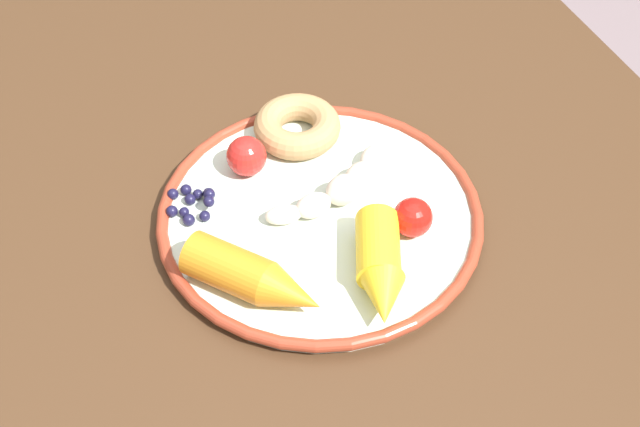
{
  "coord_description": "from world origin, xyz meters",
  "views": [
    {
      "loc": [
        0.46,
        -0.23,
        1.36
      ],
      "look_at": [
        -0.06,
        -0.03,
        0.75
      ],
      "focal_mm": 47.27,
      "sensor_mm": 36.0,
      "label": 1
    }
  ],
  "objects_px": {
    "tomato_mid": "(413,217)",
    "carrot_orange": "(254,279)",
    "donut": "(297,126)",
    "blueberry_pile": "(193,202)",
    "banana": "(335,189)",
    "tomato_near": "(247,156)",
    "carrot_yellow": "(382,267)",
    "dining_table": "(365,311)",
    "plate": "(320,215)"
  },
  "relations": [
    {
      "from": "blueberry_pile",
      "to": "tomato_near",
      "type": "relative_size",
      "value": 1.26
    },
    {
      "from": "plate",
      "to": "banana",
      "type": "distance_m",
      "value": 0.03
    },
    {
      "from": "carrot_orange",
      "to": "tomato_mid",
      "type": "distance_m",
      "value": 0.16
    },
    {
      "from": "carrot_orange",
      "to": "blueberry_pile",
      "type": "height_order",
      "value": "carrot_orange"
    },
    {
      "from": "carrot_orange",
      "to": "tomato_near",
      "type": "relative_size",
      "value": 3.1
    },
    {
      "from": "plate",
      "to": "tomato_mid",
      "type": "bearing_deg",
      "value": 54.53
    },
    {
      "from": "banana",
      "to": "tomato_mid",
      "type": "bearing_deg",
      "value": 38.22
    },
    {
      "from": "dining_table",
      "to": "blueberry_pile",
      "type": "distance_m",
      "value": 0.21
    },
    {
      "from": "donut",
      "to": "blueberry_pile",
      "type": "distance_m",
      "value": 0.14
    },
    {
      "from": "carrot_yellow",
      "to": "donut",
      "type": "xyz_separation_m",
      "value": [
        -0.21,
        -0.0,
        -0.01
      ]
    },
    {
      "from": "dining_table",
      "to": "carrot_yellow",
      "type": "distance_m",
      "value": 0.13
    },
    {
      "from": "carrot_orange",
      "to": "donut",
      "type": "relative_size",
      "value": 1.38
    },
    {
      "from": "dining_table",
      "to": "donut",
      "type": "relative_size",
      "value": 12.82
    },
    {
      "from": "carrot_yellow",
      "to": "blueberry_pile",
      "type": "height_order",
      "value": "carrot_yellow"
    },
    {
      "from": "dining_table",
      "to": "tomato_mid",
      "type": "distance_m",
      "value": 0.13
    },
    {
      "from": "plate",
      "to": "carrot_yellow",
      "type": "distance_m",
      "value": 0.1
    },
    {
      "from": "plate",
      "to": "carrot_orange",
      "type": "height_order",
      "value": "carrot_orange"
    },
    {
      "from": "dining_table",
      "to": "tomato_near",
      "type": "bearing_deg",
      "value": -151.76
    },
    {
      "from": "plate",
      "to": "carrot_orange",
      "type": "distance_m",
      "value": 0.12
    },
    {
      "from": "banana",
      "to": "carrot_yellow",
      "type": "bearing_deg",
      "value": 0.21
    },
    {
      "from": "dining_table",
      "to": "tomato_mid",
      "type": "relative_size",
      "value": 30.76
    },
    {
      "from": "dining_table",
      "to": "donut",
      "type": "distance_m",
      "value": 0.21
    },
    {
      "from": "tomato_mid",
      "to": "banana",
      "type": "bearing_deg",
      "value": -141.78
    },
    {
      "from": "banana",
      "to": "blueberry_pile",
      "type": "xyz_separation_m",
      "value": [
        -0.04,
        -0.13,
        -0.01
      ]
    },
    {
      "from": "plate",
      "to": "banana",
      "type": "height_order",
      "value": "banana"
    },
    {
      "from": "dining_table",
      "to": "banana",
      "type": "bearing_deg",
      "value": -175.1
    },
    {
      "from": "donut",
      "to": "dining_table",
      "type": "bearing_deg",
      "value": 3.32
    },
    {
      "from": "tomato_mid",
      "to": "carrot_orange",
      "type": "bearing_deg",
      "value": -83.9
    },
    {
      "from": "carrot_orange",
      "to": "dining_table",
      "type": "bearing_deg",
      "value": 95.96
    },
    {
      "from": "plate",
      "to": "carrot_orange",
      "type": "bearing_deg",
      "value": -51.92
    },
    {
      "from": "carrot_orange",
      "to": "tomato_mid",
      "type": "height_order",
      "value": "carrot_orange"
    },
    {
      "from": "tomato_mid",
      "to": "dining_table",
      "type": "bearing_deg",
      "value": -83.55
    },
    {
      "from": "dining_table",
      "to": "tomato_mid",
      "type": "xyz_separation_m",
      "value": [
        -0.01,
        0.05,
        0.12
      ]
    },
    {
      "from": "dining_table",
      "to": "banana",
      "type": "height_order",
      "value": "banana"
    },
    {
      "from": "donut",
      "to": "blueberry_pile",
      "type": "bearing_deg",
      "value": -65.46
    },
    {
      "from": "carrot_orange",
      "to": "carrot_yellow",
      "type": "distance_m",
      "value": 0.11
    },
    {
      "from": "dining_table",
      "to": "tomato_near",
      "type": "relative_size",
      "value": 28.75
    },
    {
      "from": "banana",
      "to": "carrot_orange",
      "type": "height_order",
      "value": "carrot_orange"
    },
    {
      "from": "plate",
      "to": "blueberry_pile",
      "type": "bearing_deg",
      "value": -114.95
    },
    {
      "from": "blueberry_pile",
      "to": "carrot_orange",
      "type": "bearing_deg",
      "value": 11.11
    },
    {
      "from": "carrot_yellow",
      "to": "dining_table",
      "type": "bearing_deg",
      "value": 171.97
    },
    {
      "from": "carrot_yellow",
      "to": "blueberry_pile",
      "type": "xyz_separation_m",
      "value": [
        -0.15,
        -0.13,
        -0.01
      ]
    },
    {
      "from": "donut",
      "to": "plate",
      "type": "bearing_deg",
      "value": -8.89
    },
    {
      "from": "plate",
      "to": "dining_table",
      "type": "bearing_deg",
      "value": 25.45
    },
    {
      "from": "banana",
      "to": "tomato_near",
      "type": "xyz_separation_m",
      "value": [
        -0.07,
        -0.07,
        0.01
      ]
    },
    {
      "from": "banana",
      "to": "carrot_orange",
      "type": "xyz_separation_m",
      "value": [
        0.08,
        -0.11,
        0.01
      ]
    },
    {
      "from": "banana",
      "to": "tomato_near",
      "type": "relative_size",
      "value": 3.58
    },
    {
      "from": "carrot_orange",
      "to": "plate",
      "type": "bearing_deg",
      "value": 128.08
    },
    {
      "from": "donut",
      "to": "blueberry_pile",
      "type": "xyz_separation_m",
      "value": [
        0.06,
        -0.13,
        -0.01
      ]
    },
    {
      "from": "dining_table",
      "to": "tomato_near",
      "type": "distance_m",
      "value": 0.2
    }
  ]
}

